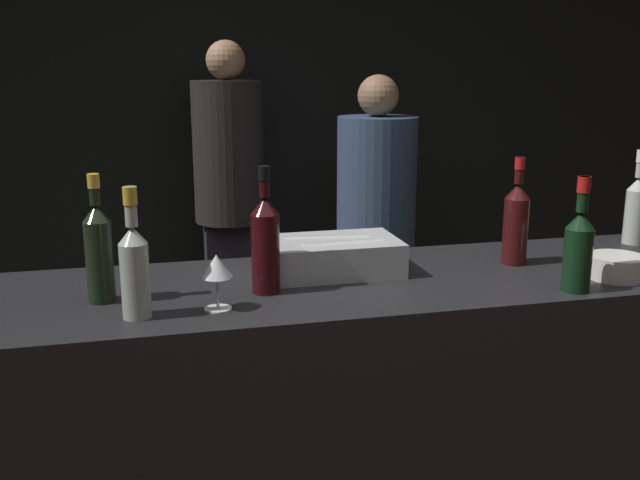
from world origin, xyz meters
TOP-DOWN VIEW (x-y plane):
  - wall_back_chalkboard at (0.00, 2.71)m, footprint 6.40×0.06m
  - bar_counter at (0.00, 0.33)m, footprint 2.59×0.65m
  - ice_bin_with_bottles at (0.05, 0.42)m, footprint 0.42×0.25m
  - bowl_white at (0.87, 0.16)m, footprint 0.17×0.17m
  - wine_glass at (-0.33, 0.16)m, footprint 0.08×0.08m
  - red_wine_bottle_burgundy at (0.68, 0.08)m, footprint 0.08×0.08m
  - champagne_bottle at (-0.62, 0.30)m, footprint 0.07×0.07m
  - white_wine_bottle at (1.20, 0.52)m, footprint 0.08×0.08m
  - rose_wine_bottle at (-0.53, 0.14)m, footprint 0.07×0.07m
  - red_wine_bottle_tall at (0.65, 0.38)m, footprint 0.08×0.08m
  - red_wine_bottle_black_foil at (-0.18, 0.27)m, footprint 0.08×0.08m
  - person_in_hoodie at (-0.05, 2.27)m, footprint 0.39×0.39m
  - person_blond_tee at (0.67, 1.87)m, footprint 0.41×0.41m

SIDE VIEW (x-z plane):
  - bar_counter at x=0.00m, z-range 0.00..1.07m
  - person_blond_tee at x=0.67m, z-range 0.08..1.73m
  - person_in_hoodie at x=-0.05m, z-range 0.10..1.92m
  - bowl_white at x=0.87m, z-range 1.07..1.14m
  - ice_bin_with_bottles at x=0.05m, z-range 1.07..1.18m
  - wine_glass at x=-0.33m, z-range 1.10..1.25m
  - red_wine_bottle_burgundy at x=0.68m, z-range 1.03..1.36m
  - white_wine_bottle at x=1.20m, z-range 1.03..1.37m
  - rose_wine_bottle at x=-0.53m, z-range 1.03..1.37m
  - red_wine_bottle_tall at x=0.65m, z-range 1.03..1.38m
  - champagne_bottle at x=-0.62m, z-range 1.04..1.38m
  - red_wine_bottle_black_foil at x=-0.18m, z-range 1.03..1.39m
  - wall_back_chalkboard at x=0.00m, z-range 0.00..2.80m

